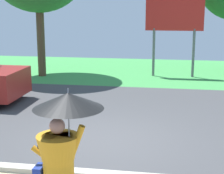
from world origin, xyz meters
name	(u,v)px	position (x,y,z in m)	size (l,w,h in m)	color
ground_plane	(121,109)	(0.00, 2.95, -0.05)	(40.00, 22.00, 0.20)	#424244
monk_pedestrian	(61,160)	(0.08, -3.74, 1.09)	(1.06, 0.98, 2.13)	orange
roadside_billboard	(174,21)	(1.61, 8.61, 2.55)	(2.60, 0.12, 3.50)	slate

